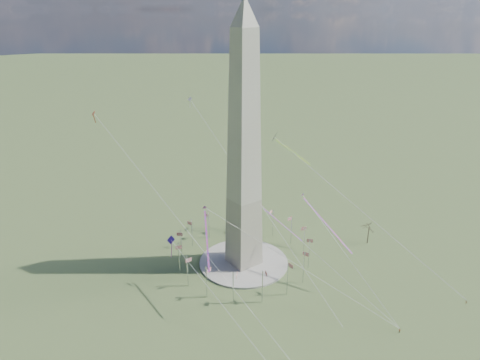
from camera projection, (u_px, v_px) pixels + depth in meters
ground at (244, 263)px, 174.44m from camera, size 2000.00×2000.00×0.00m
plaza at (244, 262)px, 174.29m from camera, size 36.00×36.00×0.80m
washington_monument at (244, 151)px, 156.63m from camera, size 15.56×15.56×100.00m
flagpole_ring at (244, 247)px, 171.74m from camera, size 54.40×54.40×13.00m
tree_near at (369, 226)px, 186.28m from camera, size 6.76×6.76×11.83m
person_east at (466, 302)px, 149.97m from camera, size 0.59×0.41×1.53m
person_centre at (400, 331)px, 136.56m from camera, size 1.02×0.64×1.62m
kite_delta_black at (277, 139)px, 186.45m from camera, size 15.67×15.93×14.98m
kite_diamond_purple at (171, 242)px, 154.85m from camera, size 1.95×3.10×9.50m
kite_streamer_left at (319, 215)px, 157.87m from camera, size 4.43×23.94×16.46m
kite_streamer_mid at (206, 230)px, 146.17m from camera, size 11.21×18.79×14.29m
kite_streamer_right at (277, 219)px, 185.71m from camera, size 9.83×17.75×13.27m
kite_small_red at (94, 114)px, 157.89m from camera, size 1.57×2.25×4.69m
kite_small_white at (190, 100)px, 191.59m from camera, size 1.29×1.97×4.83m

